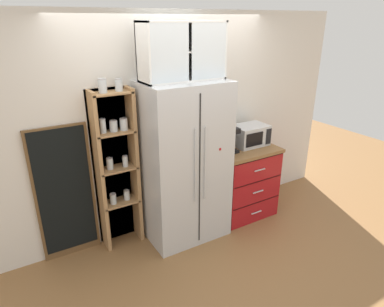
{
  "coord_description": "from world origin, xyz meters",
  "views": [
    {
      "loc": [
        -1.73,
        -3.05,
        2.45
      ],
      "look_at": [
        0.1,
        0.03,
        1.02
      ],
      "focal_mm": 31.58,
      "sensor_mm": 36.0,
      "label": 1
    }
  ],
  "objects_px": {
    "coffee_maker": "(228,139)",
    "bottle_clear": "(243,139)",
    "microwave": "(250,135)",
    "chalkboard_menu": "(65,194)",
    "refrigerator": "(184,163)",
    "mug_sage": "(241,142)",
    "mug_navy": "(245,144)"
  },
  "relations": [
    {
      "from": "mug_sage",
      "to": "bottle_clear",
      "type": "height_order",
      "value": "bottle_clear"
    },
    {
      "from": "microwave",
      "to": "coffee_maker",
      "type": "bearing_deg",
      "value": -173.6
    },
    {
      "from": "coffee_maker",
      "to": "chalkboard_menu",
      "type": "bearing_deg",
      "value": 171.8
    },
    {
      "from": "microwave",
      "to": "bottle_clear",
      "type": "bearing_deg",
      "value": -174.03
    },
    {
      "from": "mug_navy",
      "to": "microwave",
      "type": "bearing_deg",
      "value": 27.71
    },
    {
      "from": "microwave",
      "to": "bottle_clear",
      "type": "xyz_separation_m",
      "value": [
        -0.12,
        -0.01,
        -0.02
      ]
    },
    {
      "from": "bottle_clear",
      "to": "chalkboard_menu",
      "type": "bearing_deg",
      "value": 173.52
    },
    {
      "from": "refrigerator",
      "to": "microwave",
      "type": "distance_m",
      "value": 1.02
    },
    {
      "from": "refrigerator",
      "to": "bottle_clear",
      "type": "relative_size",
      "value": 7.52
    },
    {
      "from": "microwave",
      "to": "chalkboard_menu",
      "type": "bearing_deg",
      "value": 174.18
    },
    {
      "from": "coffee_maker",
      "to": "microwave",
      "type": "bearing_deg",
      "value": 6.4
    },
    {
      "from": "refrigerator",
      "to": "microwave",
      "type": "xyz_separation_m",
      "value": [
        1.0,
        0.07,
        0.14
      ]
    },
    {
      "from": "microwave",
      "to": "chalkboard_menu",
      "type": "relative_size",
      "value": 0.3
    },
    {
      "from": "refrigerator",
      "to": "chalkboard_menu",
      "type": "xyz_separation_m",
      "value": [
        -1.27,
        0.3,
        -0.18
      ]
    },
    {
      "from": "coffee_maker",
      "to": "chalkboard_menu",
      "type": "height_order",
      "value": "chalkboard_menu"
    },
    {
      "from": "mug_navy",
      "to": "bottle_clear",
      "type": "xyz_separation_m",
      "value": [
        -0.0,
        0.05,
        0.06
      ]
    },
    {
      "from": "mug_sage",
      "to": "bottle_clear",
      "type": "bearing_deg",
      "value": -92.66
    },
    {
      "from": "refrigerator",
      "to": "bottle_clear",
      "type": "bearing_deg",
      "value": 3.61
    },
    {
      "from": "bottle_clear",
      "to": "refrigerator",
      "type": "bearing_deg",
      "value": -176.39
    },
    {
      "from": "microwave",
      "to": "refrigerator",
      "type": "bearing_deg",
      "value": -176.11
    },
    {
      "from": "coffee_maker",
      "to": "mug_sage",
      "type": "bearing_deg",
      "value": 15.27
    },
    {
      "from": "refrigerator",
      "to": "mug_navy",
      "type": "bearing_deg",
      "value": 0.38
    },
    {
      "from": "refrigerator",
      "to": "mug_sage",
      "type": "relative_size",
      "value": 16.39
    },
    {
      "from": "mug_navy",
      "to": "bottle_clear",
      "type": "bearing_deg",
      "value": 91.91
    },
    {
      "from": "microwave",
      "to": "chalkboard_menu",
      "type": "height_order",
      "value": "chalkboard_menu"
    },
    {
      "from": "coffee_maker",
      "to": "bottle_clear",
      "type": "bearing_deg",
      "value": 6.6
    },
    {
      "from": "bottle_clear",
      "to": "chalkboard_menu",
      "type": "xyz_separation_m",
      "value": [
        -2.16,
        0.25,
        -0.3
      ]
    },
    {
      "from": "chalkboard_menu",
      "to": "mug_navy",
      "type": "bearing_deg",
      "value": -7.78
    },
    {
      "from": "microwave",
      "to": "mug_navy",
      "type": "xyz_separation_m",
      "value": [
        -0.12,
        -0.06,
        -0.09
      ]
    },
    {
      "from": "chalkboard_menu",
      "to": "microwave",
      "type": "bearing_deg",
      "value": -5.82
    },
    {
      "from": "coffee_maker",
      "to": "bottle_clear",
      "type": "xyz_separation_m",
      "value": [
        0.25,
        0.03,
        -0.05
      ]
    },
    {
      "from": "coffee_maker",
      "to": "mug_sage",
      "type": "xyz_separation_m",
      "value": [
        0.26,
        0.07,
        -0.11
      ]
    }
  ]
}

